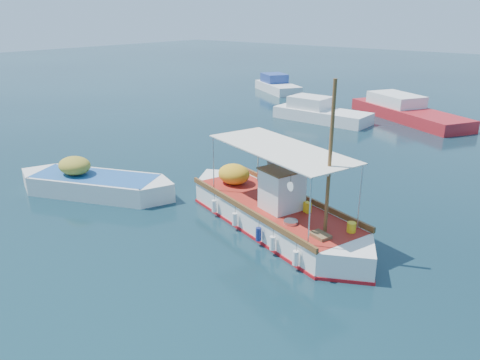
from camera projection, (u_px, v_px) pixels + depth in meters
The scene contains 6 objects.
ground at pixel (252, 228), 16.66m from camera, with size 160.00×160.00×0.00m, color black.
fishing_caique at pixel (272, 212), 16.73m from camera, with size 8.98×4.45×5.73m.
dinghy at pixel (94, 185), 19.71m from camera, with size 6.66×3.94×1.77m.
bg_boat_nw at pixel (319, 114), 32.73m from camera, with size 6.69×2.40×1.80m.
bg_boat_n at pixel (406, 112), 33.20m from camera, with size 9.81×7.16×1.80m.
bg_boat_far_w at pixel (277, 86), 44.31m from camera, with size 6.25×5.04×1.80m.
Camera 1 is at (9.17, -11.96, 7.33)m, focal length 35.00 mm.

